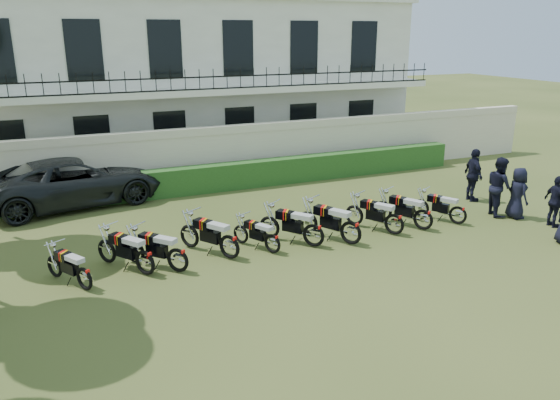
{
  "coord_description": "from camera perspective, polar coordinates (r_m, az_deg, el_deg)",
  "views": [
    {
      "loc": [
        -6.16,
        -11.94,
        5.79
      ],
      "look_at": [
        -0.32,
        1.49,
        1.23
      ],
      "focal_mm": 35.0,
      "sensor_mm": 36.0,
      "label": 1
    }
  ],
  "objects": [
    {
      "name": "motorcycle_3",
      "position": [
        14.38,
        -5.31,
        -4.3
      ],
      "size": [
        1.2,
        1.8,
        1.13
      ],
      "rotation": [
        0.0,
        0.0,
        0.57
      ],
      "color": "black",
      "rests_on": "ground"
    },
    {
      "name": "officer_4",
      "position": [
        19.04,
        21.94,
        1.33
      ],
      "size": [
        0.99,
        1.12,
        1.93
      ],
      "primitive_type": "imported",
      "rotation": [
        0.0,
        0.0,
        1.24
      ],
      "color": "black",
      "rests_on": "ground"
    },
    {
      "name": "perimeter_wall",
      "position": [
        21.37,
        -6.2,
        4.7
      ],
      "size": [
        30.0,
        0.35,
        2.3
      ],
      "color": "beige",
      "rests_on": "ground"
    },
    {
      "name": "motorcycle_2",
      "position": [
        13.79,
        -10.66,
        -5.6
      ],
      "size": [
        1.38,
        1.55,
        1.08
      ],
      "rotation": [
        0.0,
        0.0,
        0.72
      ],
      "color": "black",
      "rests_on": "ground"
    },
    {
      "name": "motorcycle_7",
      "position": [
        16.36,
        11.88,
        -1.98
      ],
      "size": [
        1.05,
        1.79,
        1.08
      ],
      "rotation": [
        0.0,
        0.0,
        0.5
      ],
      "color": "black",
      "rests_on": "ground"
    },
    {
      "name": "building",
      "position": [
        26.7,
        -10.33,
        12.55
      ],
      "size": [
        20.4,
        9.6,
        7.4
      ],
      "color": "white",
      "rests_on": "ground"
    },
    {
      "name": "motorcycle_0",
      "position": [
        13.47,
        -19.81,
        -7.22
      ],
      "size": [
        0.96,
        1.55,
        0.95
      ],
      "rotation": [
        0.0,
        0.0,
        0.54
      ],
      "color": "black",
      "rests_on": "ground"
    },
    {
      "name": "motorcycle_9",
      "position": [
        17.78,
        18.14,
        -1.08
      ],
      "size": [
        0.96,
        1.61,
        0.98
      ],
      "rotation": [
        0.0,
        0.0,
        0.51
      ],
      "color": "black",
      "rests_on": "ground"
    },
    {
      "name": "officer_3",
      "position": [
        19.01,
        23.57,
        0.68
      ],
      "size": [
        0.64,
        0.88,
        1.66
      ],
      "primitive_type": "imported",
      "rotation": [
        0.0,
        0.0,
        1.42
      ],
      "color": "black",
      "rests_on": "ground"
    },
    {
      "name": "motorcycle_5",
      "position": [
        15.14,
        3.54,
        -3.13
      ],
      "size": [
        1.35,
        1.69,
        1.12
      ],
      "rotation": [
        0.0,
        0.0,
        0.66
      ],
      "color": "black",
      "rests_on": "ground"
    },
    {
      "name": "hedge",
      "position": [
        21.11,
        -2.89,
        2.75
      ],
      "size": [
        18.0,
        0.6,
        1.0
      ],
      "primitive_type": "cube",
      "color": "#204017",
      "rests_on": "ground"
    },
    {
      "name": "suv",
      "position": [
        20.08,
        -20.66,
        1.84
      ],
      "size": [
        6.34,
        3.78,
        1.65
      ],
      "primitive_type": "imported",
      "rotation": [
        0.0,
        0.0,
        1.75
      ],
      "color": "black",
      "rests_on": "ground"
    },
    {
      "name": "motorcycle_8",
      "position": [
        16.94,
        14.77,
        -1.49
      ],
      "size": [
        1.04,
        1.82,
        1.09
      ],
      "rotation": [
        0.0,
        0.0,
        0.48
      ],
      "color": "black",
      "rests_on": "ground"
    },
    {
      "name": "motorcycle_1",
      "position": [
        13.81,
        -13.96,
        -5.76
      ],
      "size": [
        1.21,
        1.71,
        1.09
      ],
      "rotation": [
        0.0,
        0.0,
        0.6
      ],
      "color": "black",
      "rests_on": "ground"
    },
    {
      "name": "motorcycle_4",
      "position": [
        14.72,
        -0.79,
        -4.1
      ],
      "size": [
        0.88,
        1.52,
        0.92
      ],
      "rotation": [
        0.0,
        0.0,
        0.49
      ],
      "color": "black",
      "rests_on": "ground"
    },
    {
      "name": "officer_5",
      "position": [
        20.34,
        19.56,
        2.47
      ],
      "size": [
        0.71,
        1.18,
        1.88
      ],
      "primitive_type": "imported",
      "rotation": [
        0.0,
        0.0,
        1.32
      ],
      "color": "black",
      "rests_on": "ground"
    },
    {
      "name": "officer_2",
      "position": [
        18.63,
        26.88,
        -0.16
      ],
      "size": [
        0.56,
        1.0,
        1.61
      ],
      "primitive_type": "imported",
      "rotation": [
        0.0,
        0.0,
        1.39
      ],
      "color": "black",
      "rests_on": "ground"
    },
    {
      "name": "ground",
      "position": [
        14.63,
        3.5,
        -6.07
      ],
      "size": [
        100.0,
        100.0,
        0.0
      ],
      "primitive_type": "plane",
      "color": "#37461C",
      "rests_on": "ground"
    },
    {
      "name": "motorcycle_6",
      "position": [
        15.39,
        7.43,
        -2.84
      ],
      "size": [
        1.15,
        1.9,
        1.16
      ],
      "rotation": [
        0.0,
        0.0,
        0.52
      ],
      "color": "black",
      "rests_on": "ground"
    }
  ]
}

